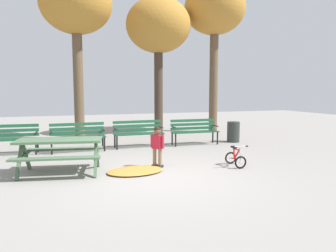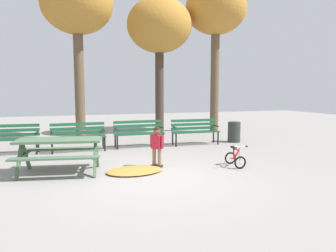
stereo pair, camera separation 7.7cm
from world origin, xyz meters
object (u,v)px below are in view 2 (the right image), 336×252
(park_bench_far_right, at_px, (195,129))
(park_bench_left, at_px, (78,134))
(kids_bicycle, at_px, (235,158))
(trash_bin, at_px, (234,132))
(park_bench_far_left, at_px, (9,137))
(park_bench_right, at_px, (139,131))
(child_standing, at_px, (157,144))
(picnic_table, at_px, (59,147))

(park_bench_far_right, bearing_deg, park_bench_left, 179.89)
(kids_bicycle, relative_size, trash_bin, 0.80)
(park_bench_far_right, distance_m, kids_bicycle, 3.23)
(park_bench_far_left, bearing_deg, park_bench_right, -0.09)
(park_bench_far_right, distance_m, child_standing, 3.44)
(park_bench_left, bearing_deg, park_bench_far_left, 175.23)
(picnic_table, relative_size, kids_bicycle, 3.48)
(park_bench_left, bearing_deg, park_bench_right, 4.56)
(park_bench_far_left, relative_size, child_standing, 1.66)
(picnic_table, height_order, trash_bin, picnic_table)
(child_standing, bearing_deg, picnic_table, 175.48)
(park_bench_far_left, distance_m, park_bench_far_right, 5.70)
(picnic_table, height_order, kids_bicycle, picnic_table)
(trash_bin, bearing_deg, kids_bicycle, -119.89)
(trash_bin, bearing_deg, child_standing, -143.59)
(trash_bin, bearing_deg, park_bench_right, 177.54)
(child_standing, bearing_deg, kids_bicycle, -15.48)
(park_bench_far_left, xyz_separation_m, trash_bin, (7.22, -0.15, -0.15))
(picnic_table, bearing_deg, park_bench_right, 47.84)
(park_bench_right, bearing_deg, park_bench_left, -175.44)
(trash_bin, bearing_deg, park_bench_left, -179.96)
(picnic_table, height_order, child_standing, child_standing)
(park_bench_far_left, xyz_separation_m, park_bench_far_right, (5.70, -0.17, 0.00))
(park_bench_far_right, relative_size, trash_bin, 2.24)
(park_bench_right, relative_size, park_bench_far_right, 1.00)
(park_bench_right, height_order, child_standing, child_standing)
(park_bench_far_left, height_order, kids_bicycle, park_bench_far_left)
(park_bench_right, xyz_separation_m, kids_bicycle, (1.58, -3.35, -0.31))
(park_bench_far_right, bearing_deg, child_standing, -128.52)
(trash_bin, bearing_deg, park_bench_far_left, 178.78)
(park_bench_far_left, bearing_deg, child_standing, -38.79)
(park_bench_right, height_order, kids_bicycle, park_bench_right)
(park_bench_far_left, xyz_separation_m, park_bench_right, (3.79, -0.01, 0.00))
(park_bench_right, distance_m, trash_bin, 3.43)
(picnic_table, xyz_separation_m, kids_bicycle, (4.01, -0.68, -0.39))
(park_bench_right, relative_size, kids_bicycle, 2.78)
(park_bench_far_right, xyz_separation_m, child_standing, (-2.14, -2.69, 0.06))
(park_bench_right, height_order, trash_bin, park_bench_right)
(park_bench_far_right, relative_size, kids_bicycle, 2.78)
(picnic_table, height_order, park_bench_left, park_bench_left)
(park_bench_left, height_order, park_bench_right, same)
(park_bench_left, xyz_separation_m, trash_bin, (5.33, 0.00, -0.15))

